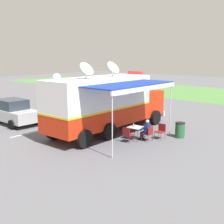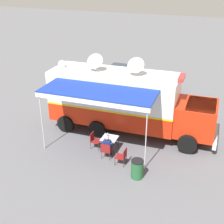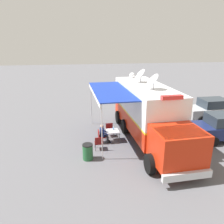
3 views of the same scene
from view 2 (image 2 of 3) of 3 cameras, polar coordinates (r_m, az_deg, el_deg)
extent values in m
plane|color=#5B5B60|center=(18.52, 0.31, -3.06)|extent=(100.00, 100.00, 0.00)
cube|color=silver|center=(22.00, -0.64, 1.70)|extent=(0.27, 4.80, 0.01)
cube|color=red|center=(18.00, 0.32, 0.17)|extent=(2.73, 7.28, 1.10)
cube|color=white|center=(17.46, 0.33, 4.34)|extent=(2.73, 7.28, 1.70)
cube|color=yellow|center=(17.78, 0.32, 1.78)|extent=(2.75, 7.30, 0.10)
cube|color=red|center=(17.07, 15.23, -1.12)|extent=(2.37, 2.17, 1.70)
cube|color=#28333D|center=(16.86, 16.09, 0.31)|extent=(2.20, 1.54, 0.70)
cube|color=silver|center=(17.46, 18.58, -4.29)|extent=(2.38, 0.28, 0.36)
cylinder|color=black|center=(18.62, 14.67, -2.05)|extent=(0.33, 1.01, 1.00)
cylinder|color=black|center=(16.42, 13.74, -5.82)|extent=(0.33, 1.01, 1.00)
cylinder|color=black|center=(19.51, 0.03, 0.12)|extent=(0.33, 1.01, 1.00)
cylinder|color=black|center=(17.42, -2.72, -3.15)|extent=(0.33, 1.01, 1.00)
cylinder|color=black|center=(20.19, -5.28, 0.91)|extent=(0.33, 1.01, 1.00)
cylinder|color=black|center=(18.18, -8.52, -2.14)|extent=(0.33, 1.01, 1.00)
cube|color=white|center=(17.16, 0.34, 7.15)|extent=(2.73, 7.28, 0.10)
cube|color=red|center=(16.33, 12.77, 6.21)|extent=(1.11, 0.31, 0.20)
cylinder|color=silver|center=(17.45, -3.05, 8.37)|extent=(0.10, 0.10, 0.45)
cone|color=silver|center=(17.20, -3.27, 9.52)|extent=(0.74, 0.92, 0.81)
cylinder|color=silver|center=(16.73, 4.46, 7.58)|extent=(0.10, 0.10, 0.45)
cone|color=silver|center=(16.47, 4.36, 8.78)|extent=(0.74, 0.92, 0.81)
sphere|color=white|center=(18.35, -9.25, 8.77)|extent=(0.44, 0.44, 0.44)
cube|color=#193399|center=(15.16, -2.59, 3.85)|extent=(2.38, 5.83, 0.06)
cube|color=white|center=(14.30, -4.16, 1.87)|extent=(0.26, 5.76, 0.24)
cylinder|color=silver|center=(14.25, 6.29, -4.99)|extent=(0.05, 0.05, 3.25)
cylinder|color=silver|center=(16.18, -12.83, -1.66)|extent=(0.05, 0.05, 3.25)
cube|color=silver|center=(16.07, -0.47, -4.85)|extent=(0.82, 0.82, 0.03)
cylinder|color=#333338|center=(16.45, 1.19, -5.56)|extent=(0.03, 0.03, 0.70)
cylinder|color=#333338|center=(15.85, 0.34, -6.84)|extent=(0.03, 0.03, 0.70)
cylinder|color=#333338|center=(16.66, -1.23, -5.13)|extent=(0.03, 0.03, 0.70)
cylinder|color=#333338|center=(16.07, -2.16, -6.37)|extent=(0.03, 0.03, 0.70)
cylinder|color=#4C99D8|center=(16.12, -0.82, -4.28)|extent=(0.07, 0.07, 0.20)
cylinder|color=white|center=(16.06, -0.82, -3.93)|extent=(0.04, 0.04, 0.02)
cube|color=maroon|center=(15.62, -0.92, -7.08)|extent=(0.49, 0.49, 0.04)
cube|color=maroon|center=(15.32, -1.21, -6.76)|extent=(0.06, 0.48, 0.44)
cylinder|color=#333338|center=(15.97, -1.38, -7.18)|extent=(0.02, 0.02, 0.42)
cylinder|color=#333338|center=(15.84, 0.12, -7.46)|extent=(0.02, 0.02, 0.42)
cylinder|color=#333338|center=(15.62, -1.96, -7.99)|extent=(0.02, 0.02, 0.42)
cylinder|color=#333338|center=(15.49, -0.42, -8.29)|extent=(0.02, 0.02, 0.42)
cube|color=maroon|center=(16.42, -2.99, -5.36)|extent=(0.49, 0.49, 0.04)
cube|color=maroon|center=(16.38, -3.72, -4.54)|extent=(0.48, 0.06, 0.44)
cylinder|color=#333338|center=(16.63, -1.98, -5.76)|extent=(0.02, 0.02, 0.42)
cylinder|color=#333338|center=(16.28, -2.55, -6.50)|extent=(0.02, 0.02, 0.42)
cylinder|color=#333338|center=(16.78, -3.39, -5.49)|extent=(0.02, 0.02, 0.42)
cylinder|color=#333338|center=(16.43, -3.98, -6.23)|extent=(0.02, 0.02, 0.42)
cube|color=maroon|center=(15.12, 1.60, -8.26)|extent=(0.48, 0.48, 0.04)
cube|color=maroon|center=(14.94, 2.41, -7.69)|extent=(0.48, 0.04, 0.44)
cylinder|color=#333338|center=(15.13, 0.51, -9.19)|extent=(0.02, 0.02, 0.42)
cylinder|color=#333338|center=(15.48, 1.10, -8.34)|extent=(0.02, 0.02, 0.42)
cylinder|color=#333338|center=(15.01, 2.10, -9.53)|extent=(0.02, 0.02, 0.42)
cylinder|color=#333338|center=(15.35, 2.65, -8.66)|extent=(0.02, 0.02, 0.42)
cube|color=navy|center=(15.46, -0.92, -6.14)|extent=(0.25, 0.37, 0.56)
sphere|color=tan|center=(15.25, -0.93, -4.79)|extent=(0.22, 0.22, 0.22)
cylinder|color=navy|center=(15.61, -1.57, -5.65)|extent=(0.43, 0.10, 0.34)
cylinder|color=navy|center=(15.47, 0.03, -5.94)|extent=(0.43, 0.10, 0.34)
cylinder|color=black|center=(15.78, -1.03, -6.62)|extent=(0.38, 0.14, 0.13)
cylinder|color=black|center=(16.04, -0.80, -7.01)|extent=(0.11, 0.11, 0.42)
cube|color=black|center=(16.18, -0.72, -7.42)|extent=(0.24, 0.11, 0.07)
cylinder|color=black|center=(15.72, -0.34, -6.75)|extent=(0.38, 0.14, 0.13)
cylinder|color=black|center=(15.99, -0.12, -7.13)|extent=(0.11, 0.11, 0.42)
cube|color=black|center=(16.13, -0.05, -7.55)|extent=(0.24, 0.11, 0.07)
cylinder|color=#235B33|center=(14.29, 4.67, -10.54)|extent=(0.56, 0.56, 0.85)
cylinder|color=black|center=(14.03, 4.73, -9.03)|extent=(0.57, 0.57, 0.06)
cube|color=navy|center=(22.26, 8.88, 3.61)|extent=(4.26, 1.95, 0.76)
cube|color=#28333D|center=(21.87, 8.90, 5.23)|extent=(2.16, 1.68, 0.68)
cylinder|color=black|center=(23.78, 7.56, 4.13)|extent=(0.65, 0.24, 0.64)
cylinder|color=black|center=(23.40, 11.79, 3.46)|extent=(0.65, 0.24, 0.64)
cylinder|color=black|center=(21.46, 5.58, 1.87)|extent=(0.65, 0.24, 0.64)
cylinder|color=black|center=(21.04, 10.23, 1.09)|extent=(0.65, 0.24, 0.64)
cube|color=#B2B5BA|center=(24.44, 1.15, 5.88)|extent=(4.21, 1.83, 0.76)
cube|color=#28333D|center=(24.35, 1.28, 7.59)|extent=(2.11, 1.62, 0.68)
cylinder|color=black|center=(23.15, 2.14, 3.74)|extent=(0.64, 0.22, 0.64)
cylinder|color=black|center=(23.74, -1.98, 4.30)|extent=(0.64, 0.22, 0.64)
cylinder|color=black|center=(25.47, 4.05, 5.72)|extent=(0.64, 0.22, 0.64)
cylinder|color=black|center=(26.02, 0.24, 6.21)|extent=(0.64, 0.22, 0.64)
camera|label=1|loc=(19.04, -57.87, 1.38)|focal=47.34mm
camera|label=3|loc=(13.32, 54.24, 3.69)|focal=34.17mm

